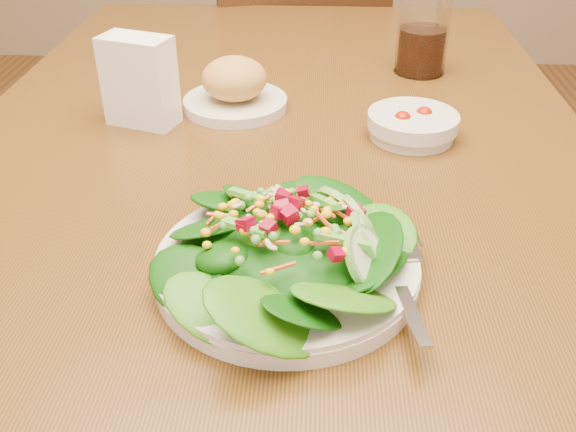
% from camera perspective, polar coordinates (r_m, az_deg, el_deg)
% --- Properties ---
extents(dining_table, '(0.90, 1.40, 0.75)m').
position_cam_1_polar(dining_table, '(0.96, -1.13, 1.58)').
color(dining_table, brown).
rests_on(dining_table, ground_plane).
extents(chair_far, '(0.55, 0.56, 0.97)m').
position_cam_1_polar(chair_far, '(1.81, 0.46, 12.41)').
color(chair_far, '#402213').
rests_on(chair_far, ground_plane).
extents(salad_plate, '(0.27, 0.26, 0.08)m').
position_cam_1_polar(salad_plate, '(0.62, 0.75, -3.20)').
color(salad_plate, silver).
rests_on(salad_plate, dining_table).
extents(bread_plate, '(0.16, 0.16, 0.08)m').
position_cam_1_polar(bread_plate, '(0.99, -4.76, 11.26)').
color(bread_plate, silver).
rests_on(bread_plate, dining_table).
extents(tomato_bowl, '(0.13, 0.13, 0.04)m').
position_cam_1_polar(tomato_bowl, '(0.92, 11.00, 7.95)').
color(tomato_bowl, silver).
rests_on(tomato_bowl, dining_table).
extents(drinking_glass, '(0.09, 0.09, 0.15)m').
position_cam_1_polar(drinking_glass, '(1.15, 11.89, 15.49)').
color(drinking_glass, silver).
rests_on(drinking_glass, dining_table).
extents(napkin_holder, '(0.11, 0.08, 0.13)m').
position_cam_1_polar(napkin_holder, '(0.95, -13.09, 11.80)').
color(napkin_holder, white).
rests_on(napkin_holder, dining_table).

